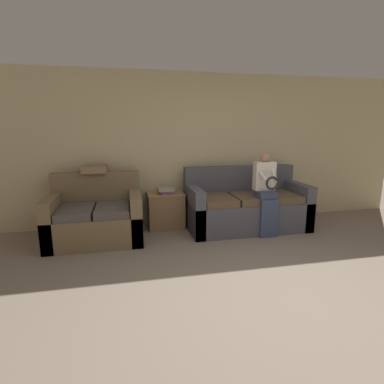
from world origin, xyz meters
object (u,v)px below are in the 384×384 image
child_left_seated (266,191)px  throw_pillow (95,169)px  book_stack (166,190)px  couch_side (96,218)px  side_shelf (166,210)px  couch_main (245,207)px

child_left_seated → throw_pillow: (-2.56, 0.67, 0.33)m
book_stack → couch_side: bearing=-163.1°
couch_side → child_left_seated: 2.60m
couch_side → book_stack: (1.09, 0.33, 0.30)m
child_left_seated → side_shelf: 1.66m
couch_main → throw_pillow: 2.50m
couch_main → throw_pillow: throw_pillow is taller
side_shelf → throw_pillow: size_ratio=1.62×
throw_pillow → couch_main: bearing=-6.7°
side_shelf → throw_pillow: bearing=-179.9°
child_left_seated → couch_side: bearing=172.4°
child_left_seated → book_stack: bearing=155.4°
side_shelf → book_stack: 0.34m
couch_main → book_stack: size_ratio=6.55×
child_left_seated → throw_pillow: 2.66m
couch_side → side_shelf: 1.14m
couch_main → book_stack: bearing=168.0°
side_shelf → book_stack: bearing=-49.3°
couch_main → couch_side: bearing=-178.7°
couch_main → child_left_seated: size_ratio=1.52×
couch_side → book_stack: couch_side is taller
child_left_seated → throw_pillow: size_ratio=3.44×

